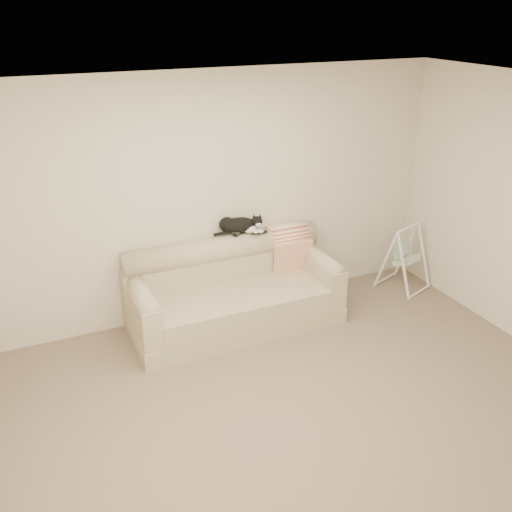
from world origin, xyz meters
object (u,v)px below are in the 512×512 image
(tuxedo_cat, at_px, (239,225))
(remote_b, at_px, (259,232))
(baby_swing, at_px, (404,257))
(remote_a, at_px, (239,233))
(sofa, at_px, (233,293))

(tuxedo_cat, bearing_deg, remote_b, -16.71)
(tuxedo_cat, relative_size, baby_swing, 0.68)
(remote_a, bearing_deg, sofa, -126.73)
(sofa, distance_m, remote_a, 0.64)
(remote_b, relative_size, tuxedo_cat, 0.32)
(remote_b, distance_m, tuxedo_cat, 0.24)
(tuxedo_cat, bearing_deg, baby_swing, -9.33)
(remote_a, height_order, remote_b, remote_a)
(remote_a, xyz_separation_m, baby_swing, (1.99, -0.32, -0.52))
(sofa, height_order, remote_a, remote_a)
(baby_swing, bearing_deg, remote_a, 170.82)
(remote_b, distance_m, baby_swing, 1.87)
(remote_b, xyz_separation_m, baby_swing, (1.78, -0.26, -0.51))
(tuxedo_cat, height_order, baby_swing, tuxedo_cat)
(remote_a, bearing_deg, remote_b, -15.16)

